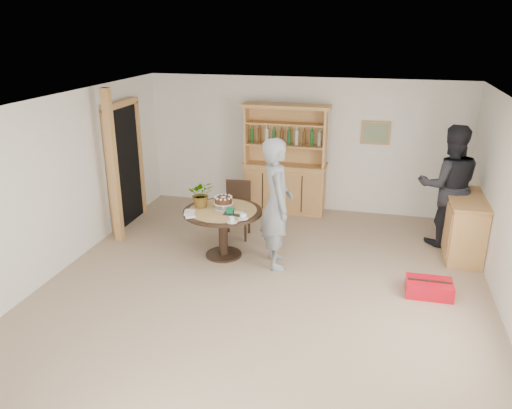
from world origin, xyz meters
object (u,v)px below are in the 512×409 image
object	(u,v)px
dining_chair	(237,205)
teen_boy	(277,204)
sideboard	(463,226)
hutch	(285,176)
adult_person	(449,186)
red_suitcase	(429,288)
dining_table	(223,219)

from	to	relation	value
dining_chair	teen_boy	world-z (taller)	teen_boy
sideboard	teen_boy	xyz separation A→B (m)	(-2.73, -1.05, 0.49)
hutch	adult_person	size ratio (longest dim) A/B	1.04
hutch	red_suitcase	world-z (taller)	hutch
dining_table	adult_person	bearing A→B (deg)	21.34
hutch	adult_person	xyz separation A→B (m)	(2.80, -0.89, 0.30)
red_suitcase	dining_chair	bearing A→B (deg)	155.90
sideboard	dining_chair	world-z (taller)	dining_chair
dining_table	red_suitcase	bearing A→B (deg)	-9.28
sideboard	red_suitcase	xyz separation A→B (m)	(-0.57, -1.44, -0.37)
hutch	adult_person	world-z (taller)	hutch
dining_chair	teen_boy	bearing A→B (deg)	-52.40
adult_person	red_suitcase	xyz separation A→B (m)	(-0.33, -1.80, -0.88)
teen_boy	red_suitcase	distance (m)	2.36
hutch	teen_boy	size ratio (longest dim) A/B	1.06
hutch	dining_table	bearing A→B (deg)	-103.92
hutch	teen_boy	bearing A→B (deg)	-82.38
red_suitcase	hutch	bearing A→B (deg)	132.14
dining_chair	red_suitcase	size ratio (longest dim) A/B	1.57
hutch	teen_boy	distance (m)	2.33
teen_boy	adult_person	distance (m)	2.86
adult_person	teen_boy	bearing A→B (deg)	23.79
red_suitcase	adult_person	bearing A→B (deg)	79.11
teen_boy	red_suitcase	bearing A→B (deg)	-121.17
dining_table	adult_person	size ratio (longest dim) A/B	0.61
hutch	dining_chair	size ratio (longest dim) A/B	2.16
dining_chair	adult_person	distance (m)	3.41
dining_chair	red_suitcase	distance (m)	3.32
dining_chair	teen_boy	distance (m)	1.33
hutch	dining_table	world-z (taller)	hutch
dining_chair	adult_person	bearing A→B (deg)	3.02
dining_table	red_suitcase	world-z (taller)	dining_table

